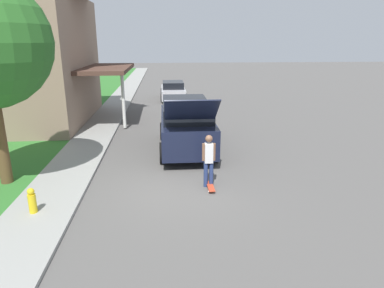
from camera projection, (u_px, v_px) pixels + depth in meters
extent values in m
plane|color=#54514F|center=(176.00, 185.00, 10.73)|extent=(120.00, 120.00, 0.00)
cube|color=gray|center=(95.00, 135.00, 16.15)|extent=(1.80, 80.00, 0.10)
cube|color=#89705B|center=(6.00, 61.00, 17.99)|extent=(8.09, 8.46, 6.49)
cube|color=#4C3328|center=(106.00, 68.00, 18.53)|extent=(2.60, 5.92, 0.20)
cylinder|color=silver|center=(123.00, 101.00, 17.03)|extent=(0.16, 0.16, 2.70)
cube|color=black|center=(186.00, 129.00, 13.96)|extent=(2.00, 5.06, 1.09)
cube|color=black|center=(186.00, 108.00, 13.84)|extent=(1.84, 3.95, 0.56)
cylinder|color=black|center=(163.00, 131.00, 15.52)|extent=(0.24, 0.79, 0.79)
cylinder|color=black|center=(205.00, 130.00, 15.67)|extent=(0.24, 0.79, 0.79)
cylinder|color=black|center=(163.00, 153.00, 12.53)|extent=(0.24, 0.79, 0.79)
cylinder|color=black|center=(215.00, 152.00, 12.68)|extent=(0.24, 0.79, 0.79)
cube|color=black|center=(191.00, 110.00, 11.12)|extent=(1.76, 1.24, 0.89)
cube|color=#B7B7BC|center=(173.00, 92.00, 26.19)|extent=(1.76, 4.31, 0.71)
cube|color=black|center=(173.00, 85.00, 25.91)|extent=(1.55, 2.24, 0.48)
cylinder|color=black|center=(162.00, 92.00, 27.41)|extent=(0.20, 0.66, 0.66)
cylinder|color=black|center=(183.00, 92.00, 27.55)|extent=(0.20, 0.66, 0.66)
cylinder|color=black|center=(162.00, 98.00, 24.94)|extent=(0.20, 0.66, 0.66)
cylinder|color=black|center=(185.00, 97.00, 25.08)|extent=(0.20, 0.66, 0.66)
cylinder|color=navy|center=(206.00, 175.00, 10.52)|extent=(0.13, 0.13, 0.79)
cylinder|color=navy|center=(211.00, 174.00, 10.53)|extent=(0.13, 0.13, 0.79)
cube|color=silver|center=(209.00, 153.00, 10.32)|extent=(0.25, 0.20, 0.60)
sphere|color=brown|center=(209.00, 139.00, 10.19)|extent=(0.22, 0.22, 0.22)
cylinder|color=brown|center=(204.00, 152.00, 10.30)|extent=(0.09, 0.09, 0.54)
cylinder|color=brown|center=(214.00, 152.00, 10.32)|extent=(0.09, 0.09, 0.54)
cube|color=#B73D23|center=(210.00, 186.00, 10.43)|extent=(0.19, 0.81, 0.02)
cylinder|color=silver|center=(207.00, 185.00, 10.68)|extent=(0.03, 0.06, 0.06)
cylinder|color=silver|center=(212.00, 185.00, 10.69)|extent=(0.03, 0.06, 0.06)
cylinder|color=silver|center=(209.00, 192.00, 10.20)|extent=(0.03, 0.06, 0.06)
cylinder|color=silver|center=(214.00, 191.00, 10.21)|extent=(0.03, 0.06, 0.06)
cylinder|color=gold|center=(32.00, 203.00, 8.75)|extent=(0.20, 0.20, 0.50)
sphere|color=gold|center=(31.00, 192.00, 8.66)|extent=(0.18, 0.18, 0.18)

